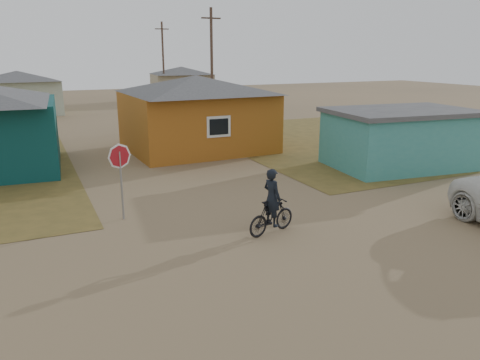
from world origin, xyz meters
The scene contains 10 objects.
ground centered at (0.00, 0.00, 0.00)m, with size 120.00×120.00×0.00m, color olive.
grass_ne centered at (14.00, 13.00, 0.01)m, with size 20.00×18.00×0.00m, color brown.
house_yellow centered at (2.50, 14.00, 2.00)m, with size 7.72×6.76×3.90m.
shed_turquoise centered at (9.50, 6.50, 1.31)m, with size 6.71×4.93×2.60m.
house_pale_west centered at (-6.00, 34.00, 1.86)m, with size 7.04×6.15×3.60m.
house_beige_east centered at (10.00, 40.00, 1.86)m, with size 6.95×6.05×3.60m.
utility_pole_near centered at (6.50, 22.00, 4.14)m, with size 1.40×0.20×8.00m.
utility_pole_far centered at (7.50, 38.00, 4.14)m, with size 1.40×0.20×8.00m.
stop_sign centered at (-3.29, 4.65, 1.77)m, with size 0.78×0.06×2.40m.
cyclist centered at (0.33, 1.67, 0.70)m, with size 1.76×0.92×1.91m.
Camera 1 is at (-5.74, -9.39, 5.01)m, focal length 35.00 mm.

